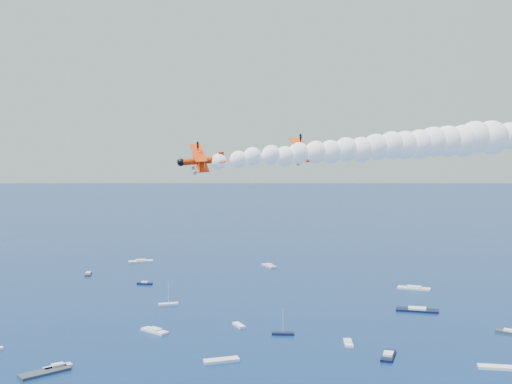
# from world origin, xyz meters

# --- Properties ---
(biplane_lead) EXTENTS (12.03, 13.13, 8.40)m
(biplane_lead) POSITION_xyz_m (10.96, 24.05, 55.63)
(biplane_lead) COLOR #DA4404
(biplane_trail) EXTENTS (10.79, 11.94, 8.00)m
(biplane_trail) POSITION_xyz_m (-1.82, 5.87, 54.45)
(biplane_trail) COLOR red
(smoke_trail_lead) EXTENTS (54.68, 47.80, 9.75)m
(smoke_trail_lead) POSITION_xyz_m (33.99, 36.95, 57.61)
(smoke_trail_lead) COLOR white
(smoke_trail_trail) EXTENTS (54.56, 44.93, 9.75)m
(smoke_trail_trail) POSITION_xyz_m (21.85, 17.56, 56.43)
(smoke_trail_trail) COLOR white
(spectator_boats) EXTENTS (242.64, 178.88, 0.70)m
(spectator_boats) POSITION_xyz_m (3.11, 109.54, 0.35)
(spectator_boats) COLOR #0E1733
(spectator_boats) RESTS_ON ground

